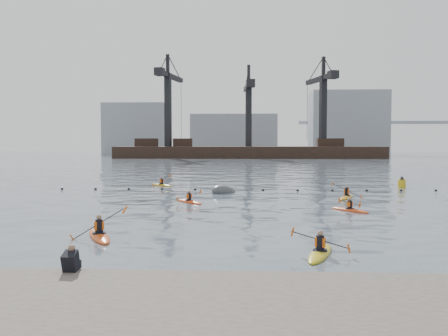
# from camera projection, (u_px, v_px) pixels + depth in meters

# --- Properties ---
(ground) EXTENTS (400.00, 400.00, 0.00)m
(ground) POSITION_uv_depth(u_px,v_px,m) (257.00, 246.00, 19.22)
(ground) COLOR #384852
(ground) RESTS_ON ground
(float_line) EXTENTS (33.24, 0.73, 0.24)m
(float_line) POSITION_uv_depth(u_px,v_px,m) (246.00, 190.00, 41.72)
(float_line) COLOR black
(float_line) RESTS_ON ground
(barge_pier) EXTENTS (72.00, 19.30, 29.50)m
(barge_pier) POSITION_uv_depth(u_px,v_px,m) (248.00, 151.00, 128.83)
(barge_pier) COLOR black
(barge_pier) RESTS_ON ground
(skyline) EXTENTS (141.00, 28.00, 22.00)m
(skyline) POSITION_uv_depth(u_px,v_px,m) (254.00, 128.00, 168.49)
(skyline) COLOR gray
(skyline) RESTS_ON ground
(kayaker_0) EXTENTS (2.34, 3.55, 1.49)m
(kayaker_0) POSITION_uv_depth(u_px,v_px,m) (99.00, 235.00, 21.03)
(kayaker_0) COLOR #DA4914
(kayaker_0) RESTS_ON ground
(kayaker_1) EXTENTS (2.16, 3.34, 1.10)m
(kayaker_1) POSITION_uv_depth(u_px,v_px,m) (320.00, 252.00, 17.76)
(kayaker_1) COLOR gold
(kayaker_1) RESTS_ON ground
(kayaker_2) EXTENTS (2.39, 2.68, 0.98)m
(kayaker_2) POSITION_uv_depth(u_px,v_px,m) (189.00, 201.00, 33.25)
(kayaker_2) COLOR red
(kayaker_2) RESTS_ON ground
(kayaker_3) EXTENTS (2.23, 3.39, 1.33)m
(kayaker_3) POSITION_uv_depth(u_px,v_px,m) (347.00, 197.00, 35.95)
(kayaker_3) COLOR #C28216
(kayaker_3) RESTS_ON ground
(kayaker_4) EXTENTS (2.20, 2.66, 0.98)m
(kayaker_4) POSITION_uv_depth(u_px,v_px,m) (350.00, 209.00, 29.16)
(kayaker_4) COLOR red
(kayaker_4) RESTS_ON ground
(kayaker_5) EXTENTS (2.66, 2.60, 1.23)m
(kayaker_5) POSITION_uv_depth(u_px,v_px,m) (162.00, 185.00, 46.11)
(kayaker_5) COLOR #BF9116
(kayaker_5) RESTS_ON ground
(mooring_buoy) EXTENTS (2.95, 2.97, 1.74)m
(mooring_buoy) POSITION_uv_depth(u_px,v_px,m) (224.00, 193.00, 39.84)
(mooring_buoy) COLOR #3C3F41
(mooring_buoy) RESTS_ON ground
(nav_buoy) EXTENTS (0.70, 0.70, 1.28)m
(nav_buoy) POSITION_uv_depth(u_px,v_px,m) (402.00, 184.00, 44.07)
(nav_buoy) COLOR gold
(nav_buoy) RESTS_ON ground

